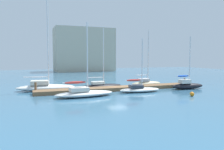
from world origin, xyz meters
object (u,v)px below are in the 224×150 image
Objects in this scene: sailboat_4 at (146,83)px; sailboat_3 at (139,89)px; sailboat_2 at (101,85)px; sailboat_0 at (45,86)px; harbor_building_distant at (84,50)px; sailboat_5 at (187,85)px; mooring_buoy_orange at (192,94)px; sailboat_1 at (84,93)px.

sailboat_3 is at bearing -129.77° from sailboat_4.
sailboat_2 reaches higher than sailboat_3.
sailboat_3 is 6.91m from sailboat_4.
sailboat_2 is 7.65m from sailboat_4.
sailboat_2 is at bearing 6.95° from sailboat_0.
sailboat_0 is 45.48m from harbor_building_distant.
mooring_buoy_orange is (-3.53, -5.06, -0.35)m from sailboat_5.
sailboat_4 is (11.94, 6.29, 0.02)m from sailboat_1.
sailboat_4 is (4.20, 5.48, 0.07)m from sailboat_3.
sailboat_4 is (15.80, -0.26, -0.08)m from sailboat_0.
harbor_building_distant is (15.96, 42.08, 6.59)m from sailboat_0.
sailboat_3 is 48.48m from harbor_building_distant.
sailboat_3 is 6.68m from mooring_buoy_orange.
sailboat_2 reaches higher than sailboat_5.
sailboat_1 is at bearing -52.48° from sailboat_0.
harbor_building_distant reaches higher than sailboat_0.
sailboat_1 is 0.44× the size of harbor_building_distant.
sailboat_0 is at bearing -110.77° from harbor_building_distant.
sailboat_2 is (4.30, 6.54, -0.05)m from sailboat_1.
mooring_buoy_orange is 0.03× the size of harbor_building_distant.
sailboat_5 is 6.18m from mooring_buoy_orange.
sailboat_0 reaches higher than sailboat_4.
sailboat_0 reaches higher than mooring_buoy_orange.
sailboat_5 is 14.69× the size of mooring_buoy_orange.
sailboat_5 is at bearing -9.32° from sailboat_0.
sailboat_1 reaches higher than sailboat_5.
sailboat_2 is 6.68m from sailboat_3.
harbor_building_distant is (-3.52, 47.80, 6.58)m from sailboat_5.
sailboat_0 is 1.39× the size of sailboat_4.
sailboat_3 is 0.79× the size of sailboat_4.
sailboat_3 is at bearing 130.81° from mooring_buoy_orange.
mooring_buoy_orange is at bearing -55.93° from sailboat_2.
sailboat_4 is 6.59m from sailboat_5.
sailboat_4 is (7.64, -0.24, 0.07)m from sailboat_2.
mooring_buoy_orange is 53.32m from harbor_building_distant.
sailboat_2 is 0.46× the size of harbor_building_distant.
sailboat_5 is at bearing 55.16° from mooring_buoy_orange.
harbor_building_distant reaches higher than sailboat_3.
harbor_building_distant is (0.01, 52.86, 6.93)m from mooring_buoy_orange.
sailboat_1 is (3.85, -6.55, -0.10)m from sailboat_0.
sailboat_0 is 8.15m from sailboat_2.
harbor_building_distant is (7.81, 42.09, 6.73)m from sailboat_2.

